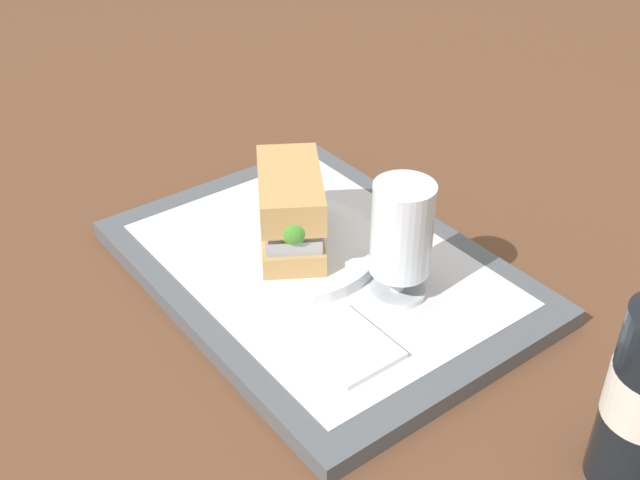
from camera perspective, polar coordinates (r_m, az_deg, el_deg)
The scene contains 7 objects.
ground_plane at distance 0.84m, azimuth 0.00°, elevation -2.81°, with size 3.00×3.00×0.00m, color brown.
tray at distance 0.83m, azimuth 0.00°, elevation -2.27°, with size 0.44×0.32×0.02m, color #4C5156.
placemat at distance 0.83m, azimuth 0.00°, elevation -1.68°, with size 0.38×0.27×0.00m, color silver.
plate at distance 0.84m, azimuth -2.10°, elevation -0.55°, with size 0.19×0.19×0.01m, color white.
sandwich at distance 0.81m, azimuth -2.16°, elevation 2.22°, with size 0.14×0.12×0.08m.
beer_glass at distance 0.75m, azimuth 5.99°, elevation 0.46°, with size 0.06×0.06×0.12m.
napkin_folded at distance 0.72m, azimuth 1.94°, elevation -7.64°, with size 0.09×0.07×0.01m, color white.
Camera 1 is at (0.53, -0.40, 0.51)m, focal length 43.82 mm.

